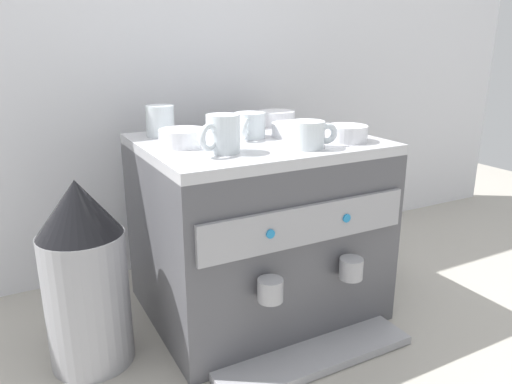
{
  "coord_description": "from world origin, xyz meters",
  "views": [
    {
      "loc": [
        -0.58,
        -1.07,
        0.71
      ],
      "look_at": [
        0.0,
        0.0,
        0.33
      ],
      "focal_mm": 34.05,
      "sensor_mm": 36.0,
      "label": 1
    }
  ],
  "objects_px": {
    "coffee_grinder": "(85,275)",
    "ceramic_bowl_0": "(277,119)",
    "ceramic_cup_3": "(308,135)",
    "espresso_machine": "(257,227)",
    "ceramic_cup_0": "(222,134)",
    "ceramic_bowl_3": "(295,130)",
    "milk_pitcher": "(378,249)",
    "ceramic_cup_2": "(160,121)",
    "ceramic_cup_1": "(250,125)",
    "ceramic_bowl_1": "(347,134)",
    "ceramic_bowl_2": "(183,138)"
  },
  "relations": [
    {
      "from": "ceramic_cup_2",
      "to": "ceramic_bowl_1",
      "type": "distance_m",
      "value": 0.48
    },
    {
      "from": "ceramic_cup_3",
      "to": "coffee_grinder",
      "type": "bearing_deg",
      "value": 167.07
    },
    {
      "from": "milk_pitcher",
      "to": "ceramic_cup_1",
      "type": "bearing_deg",
      "value": 177.43
    },
    {
      "from": "ceramic_cup_1",
      "to": "ceramic_cup_3",
      "type": "height_order",
      "value": "ceramic_cup_1"
    },
    {
      "from": "ceramic_cup_0",
      "to": "ceramic_bowl_1",
      "type": "distance_m",
      "value": 0.33
    },
    {
      "from": "ceramic_cup_1",
      "to": "ceramic_bowl_1",
      "type": "height_order",
      "value": "ceramic_cup_1"
    },
    {
      "from": "ceramic_bowl_1",
      "to": "espresso_machine",
      "type": "bearing_deg",
      "value": 144.74
    },
    {
      "from": "ceramic_bowl_0",
      "to": "ceramic_bowl_3",
      "type": "distance_m",
      "value": 0.17
    },
    {
      "from": "coffee_grinder",
      "to": "milk_pitcher",
      "type": "height_order",
      "value": "coffee_grinder"
    },
    {
      "from": "ceramic_cup_1",
      "to": "ceramic_cup_3",
      "type": "distance_m",
      "value": 0.19
    },
    {
      "from": "espresso_machine",
      "to": "ceramic_cup_0",
      "type": "height_order",
      "value": "ceramic_cup_0"
    },
    {
      "from": "ceramic_cup_3",
      "to": "coffee_grinder",
      "type": "relative_size",
      "value": 0.27
    },
    {
      "from": "ceramic_cup_1",
      "to": "ceramic_cup_2",
      "type": "height_order",
      "value": "ceramic_cup_2"
    },
    {
      "from": "espresso_machine",
      "to": "milk_pitcher",
      "type": "distance_m",
      "value": 0.47
    },
    {
      "from": "ceramic_cup_1",
      "to": "coffee_grinder",
      "type": "distance_m",
      "value": 0.53
    },
    {
      "from": "ceramic_cup_2",
      "to": "ceramic_bowl_2",
      "type": "relative_size",
      "value": 0.96
    },
    {
      "from": "ceramic_cup_0",
      "to": "ceramic_cup_1",
      "type": "relative_size",
      "value": 1.1
    },
    {
      "from": "ceramic_cup_0",
      "to": "ceramic_cup_2",
      "type": "height_order",
      "value": "ceramic_cup_0"
    },
    {
      "from": "ceramic_bowl_1",
      "to": "ceramic_bowl_3",
      "type": "bearing_deg",
      "value": 120.21
    },
    {
      "from": "espresso_machine",
      "to": "ceramic_bowl_3",
      "type": "height_order",
      "value": "ceramic_bowl_3"
    },
    {
      "from": "milk_pitcher",
      "to": "ceramic_cup_2",
      "type": "bearing_deg",
      "value": 166.47
    },
    {
      "from": "ceramic_cup_1",
      "to": "ceramic_bowl_3",
      "type": "distance_m",
      "value": 0.12
    },
    {
      "from": "ceramic_bowl_0",
      "to": "ceramic_bowl_3",
      "type": "relative_size",
      "value": 0.85
    },
    {
      "from": "espresso_machine",
      "to": "ceramic_cup_3",
      "type": "bearing_deg",
      "value": -70.25
    },
    {
      "from": "ceramic_bowl_3",
      "to": "coffee_grinder",
      "type": "distance_m",
      "value": 0.63
    },
    {
      "from": "ceramic_cup_2",
      "to": "ceramic_bowl_0",
      "type": "height_order",
      "value": "ceramic_cup_2"
    },
    {
      "from": "ceramic_cup_2",
      "to": "ceramic_bowl_2",
      "type": "height_order",
      "value": "ceramic_cup_2"
    },
    {
      "from": "ceramic_cup_3",
      "to": "ceramic_bowl_3",
      "type": "xyz_separation_m",
      "value": [
        0.06,
        0.14,
        -0.02
      ]
    },
    {
      "from": "ceramic_cup_2",
      "to": "coffee_grinder",
      "type": "bearing_deg",
      "value": -142.47
    },
    {
      "from": "coffee_grinder",
      "to": "ceramic_bowl_0",
      "type": "bearing_deg",
      "value": 17.84
    },
    {
      "from": "ceramic_cup_2",
      "to": "ceramic_bowl_2",
      "type": "bearing_deg",
      "value": -87.03
    },
    {
      "from": "ceramic_bowl_3",
      "to": "espresso_machine",
      "type": "bearing_deg",
      "value": 176.71
    },
    {
      "from": "ceramic_cup_1",
      "to": "milk_pitcher",
      "type": "height_order",
      "value": "ceramic_cup_1"
    },
    {
      "from": "ceramic_cup_0",
      "to": "milk_pitcher",
      "type": "relative_size",
      "value": 0.72
    },
    {
      "from": "ceramic_cup_3",
      "to": "ceramic_bowl_3",
      "type": "bearing_deg",
      "value": 68.38
    },
    {
      "from": "espresso_machine",
      "to": "ceramic_cup_3",
      "type": "distance_m",
      "value": 0.32
    },
    {
      "from": "ceramic_cup_2",
      "to": "ceramic_bowl_2",
      "type": "xyz_separation_m",
      "value": [
        0.01,
        -0.15,
        -0.02
      ]
    },
    {
      "from": "ceramic_bowl_0",
      "to": "ceramic_cup_3",
      "type": "bearing_deg",
      "value": -107.66
    },
    {
      "from": "ceramic_cup_1",
      "to": "ceramic_bowl_1",
      "type": "distance_m",
      "value": 0.25
    },
    {
      "from": "ceramic_bowl_0",
      "to": "milk_pitcher",
      "type": "relative_size",
      "value": 0.68
    },
    {
      "from": "ceramic_bowl_0",
      "to": "ceramic_bowl_2",
      "type": "xyz_separation_m",
      "value": [
        -0.35,
        -0.15,
        -0.0
      ]
    },
    {
      "from": "ceramic_bowl_1",
      "to": "milk_pitcher",
      "type": "height_order",
      "value": "ceramic_bowl_1"
    },
    {
      "from": "espresso_machine",
      "to": "coffee_grinder",
      "type": "height_order",
      "value": "espresso_machine"
    },
    {
      "from": "ceramic_cup_0",
      "to": "ceramic_bowl_2",
      "type": "bearing_deg",
      "value": 113.12
    },
    {
      "from": "espresso_machine",
      "to": "coffee_grinder",
      "type": "xyz_separation_m",
      "value": [
        -0.45,
        -0.03,
        -0.02
      ]
    },
    {
      "from": "ceramic_bowl_2",
      "to": "coffee_grinder",
      "type": "bearing_deg",
      "value": -170.36
    },
    {
      "from": "ceramic_bowl_1",
      "to": "ceramic_bowl_2",
      "type": "xyz_separation_m",
      "value": [
        -0.38,
        0.14,
        0.0
      ]
    },
    {
      "from": "ceramic_bowl_0",
      "to": "ceramic_cup_0",
      "type": "bearing_deg",
      "value": -138.33
    },
    {
      "from": "espresso_machine",
      "to": "ceramic_bowl_0",
      "type": "bearing_deg",
      "value": 46.26
    },
    {
      "from": "ceramic_bowl_1",
      "to": "ceramic_cup_2",
      "type": "bearing_deg",
      "value": 143.05
    }
  ]
}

